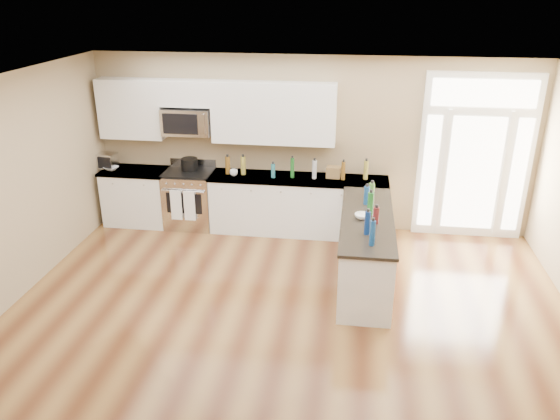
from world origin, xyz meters
name	(u,v)px	position (x,y,z in m)	size (l,w,h in m)	color
ground	(272,381)	(0.00, 0.00, 0.00)	(8.00, 8.00, 0.00)	#552D18
room_shell	(271,230)	(0.00, 0.00, 1.71)	(8.00, 8.00, 8.00)	#9C8763
back_cabinet_left	(138,198)	(-2.87, 3.69, 0.44)	(1.10, 0.66, 0.94)	white
back_cabinet_right	(298,207)	(-0.16, 3.69, 0.44)	(2.85, 0.66, 0.94)	white
peninsula_cabinet	(365,251)	(0.93, 2.24, 0.43)	(0.69, 2.32, 0.94)	white
upper_cabinet_left	(132,109)	(-2.88, 3.83, 1.93)	(1.04, 0.33, 0.95)	white
upper_cabinet_right	(274,113)	(-0.57, 3.83, 1.93)	(1.94, 0.33, 0.95)	white
upper_cabinet_short	(186,93)	(-1.95, 3.83, 2.20)	(0.82, 0.33, 0.40)	white
microwave	(187,121)	(-1.95, 3.80, 1.76)	(0.78, 0.41, 0.42)	silver
entry_door	(475,158)	(2.55, 3.95, 1.30)	(1.70, 0.10, 2.60)	white
kitchen_range	(190,199)	(-1.96, 3.69, 0.48)	(0.78, 0.69, 1.08)	silver
stockpot	(189,164)	(-1.96, 3.79, 1.06)	(0.27, 0.27, 0.21)	black
toaster_oven	(107,161)	(-3.35, 3.72, 1.07)	(0.30, 0.23, 0.25)	silver
cardboard_box	(333,172)	(0.40, 3.76, 1.03)	(0.22, 0.16, 0.18)	brown
bowl_left	(111,168)	(-3.26, 3.63, 0.97)	(0.22, 0.22, 0.05)	white
bowl_peninsula	(362,216)	(0.86, 2.19, 0.97)	(0.20, 0.20, 0.06)	white
cup_counter	(234,173)	(-1.19, 3.63, 0.99)	(0.13, 0.13, 0.10)	white
counter_bottles	(325,186)	(0.32, 2.97, 1.08)	(2.41, 2.43, 0.32)	#19591E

